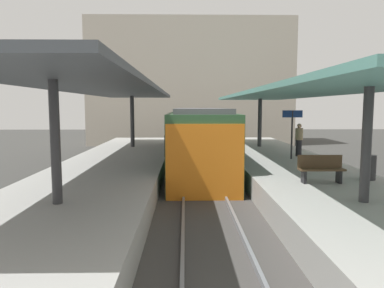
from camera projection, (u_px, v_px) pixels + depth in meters
ground_plane at (202, 194)px, 13.82m from camera, size 80.00×80.00×0.00m
platform_left at (104, 182)px, 13.69m from camera, size 4.40×28.00×1.00m
platform_right at (300, 181)px, 13.84m from camera, size 4.40×28.00×1.00m
track_ballast at (202, 192)px, 13.81m from camera, size 3.20×28.00×0.20m
rail_near_side at (184, 187)px, 13.77m from camera, size 0.08×28.00×0.14m
rail_far_side at (221, 187)px, 13.80m from camera, size 0.08×28.00×0.14m
commuter_train at (198, 140)px, 17.74m from camera, size 2.78×11.69×3.10m
canopy_left at (109, 90)px, 14.72m from camera, size 4.18×21.00×3.17m
canopy_right at (292, 94)px, 14.88m from camera, size 4.18×21.00×3.01m
platform_bench at (321, 168)px, 11.14m from camera, size 1.40×0.41×0.86m
platform_sign at (292, 123)px, 16.10m from camera, size 0.90×0.08×2.21m
litter_bin at (369, 167)px, 11.61m from camera, size 0.44×0.44×0.80m
passenger_near_bench at (299, 139)px, 17.12m from camera, size 0.36×0.36×1.57m
station_building_backdrop at (190, 84)px, 33.13m from camera, size 18.00×6.00×11.00m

